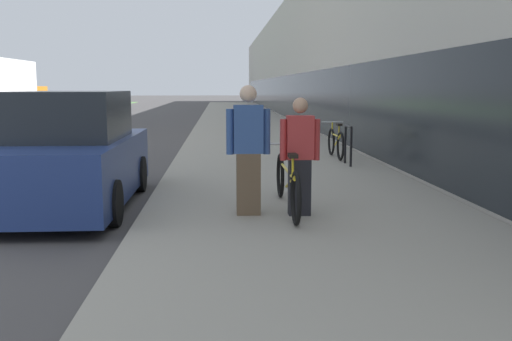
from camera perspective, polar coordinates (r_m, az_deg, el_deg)
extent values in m
cube|color=gray|center=(26.85, -1.02, 4.74)|extent=(4.56, 70.00, 0.11)
cube|color=#BCB7AD|center=(35.83, 10.36, 10.56)|extent=(10.00, 70.00, 6.40)
cube|color=#1E2328|center=(34.95, 2.29, 7.54)|extent=(0.10, 63.00, 2.20)
torus|color=black|center=(8.58, 2.45, -0.49)|extent=(0.05, 0.66, 0.66)
torus|color=black|center=(6.85, 4.01, -2.77)|extent=(0.05, 0.66, 0.66)
cylinder|color=yellow|center=(7.68, 3.15, -0.02)|extent=(0.04, 1.51, 0.04)
cylinder|color=yellow|center=(7.35, 3.47, -1.16)|extent=(0.04, 0.90, 0.31)
cylinder|color=yellow|center=(7.11, 3.70, 0.40)|extent=(0.03, 0.03, 0.27)
cube|color=black|center=(7.09, 3.71, 1.50)|extent=(0.11, 0.22, 0.05)
cylinder|color=yellow|center=(8.40, 2.57, 1.69)|extent=(0.03, 0.03, 0.29)
cylinder|color=silver|center=(8.38, 2.57, 2.67)|extent=(0.52, 0.03, 0.03)
cube|color=black|center=(7.41, 4.36, -1.66)|extent=(0.28, 0.20, 0.73)
cube|color=#B23333|center=(7.33, 4.42, 3.31)|extent=(0.34, 0.20, 0.56)
cylinder|color=#B23333|center=(7.30, 2.75, 3.08)|extent=(0.09, 0.09, 0.53)
cylinder|color=#B23333|center=(7.36, 6.07, 3.09)|extent=(0.09, 0.09, 0.53)
sphere|color=tan|center=(7.30, 4.46, 6.51)|extent=(0.20, 0.20, 0.20)
cube|color=brown|center=(7.42, -0.76, -1.33)|extent=(0.31, 0.22, 0.81)
cube|color=#33518E|center=(7.34, -0.78, 4.16)|extent=(0.38, 0.22, 0.62)
cylinder|color=#33518E|center=(7.33, -2.63, 3.89)|extent=(0.10, 0.10, 0.58)
cylinder|color=#33518E|center=(7.35, 1.07, 3.92)|extent=(0.10, 0.10, 0.58)
sphere|color=beige|center=(7.32, -0.78, 7.68)|extent=(0.22, 0.22, 0.22)
cylinder|color=black|center=(12.00, 9.48, 2.32)|extent=(0.05, 0.05, 0.82)
cylinder|color=black|center=(12.53, 8.92, 2.59)|extent=(0.05, 0.05, 0.82)
cylinder|color=black|center=(12.23, 9.24, 4.37)|extent=(0.05, 0.55, 0.05)
torus|color=black|center=(13.98, 7.54, 2.88)|extent=(0.05, 0.66, 0.66)
torus|color=black|center=(12.95, 8.44, 2.43)|extent=(0.05, 0.66, 0.66)
cylinder|color=yellow|center=(13.45, 7.99, 3.51)|extent=(0.04, 0.90, 0.04)
cylinder|color=yellow|center=(13.25, 8.17, 3.02)|extent=(0.04, 0.55, 0.30)
cylinder|color=yellow|center=(13.11, 8.30, 3.97)|extent=(0.03, 0.03, 0.27)
cube|color=black|center=(13.10, 8.31, 4.57)|extent=(0.11, 0.22, 0.05)
cylinder|color=yellow|center=(13.87, 7.64, 4.26)|extent=(0.03, 0.03, 0.29)
cylinder|color=silver|center=(13.86, 7.65, 4.85)|extent=(0.52, 0.03, 0.03)
cube|color=navy|center=(8.76, -17.95, 0.22)|extent=(1.70, 4.07, 0.86)
cube|color=#1E2328|center=(8.69, -18.18, 5.28)|extent=(1.46, 2.03, 0.68)
cylinder|color=black|center=(10.17, -20.48, -0.42)|extent=(0.22, 0.60, 0.60)
cylinder|color=black|center=(9.83, -11.69, -0.35)|extent=(0.22, 0.60, 0.60)
cylinder|color=black|center=(7.46, -14.29, -3.19)|extent=(0.22, 0.60, 0.60)
cube|color=orange|center=(22.53, -23.34, 5.77)|extent=(2.24, 1.55, 1.55)
cylinder|color=black|center=(21.83, -20.84, 4.31)|extent=(0.28, 0.84, 0.84)
cylinder|color=black|center=(18.39, -24.16, 3.46)|extent=(0.28, 0.84, 0.84)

